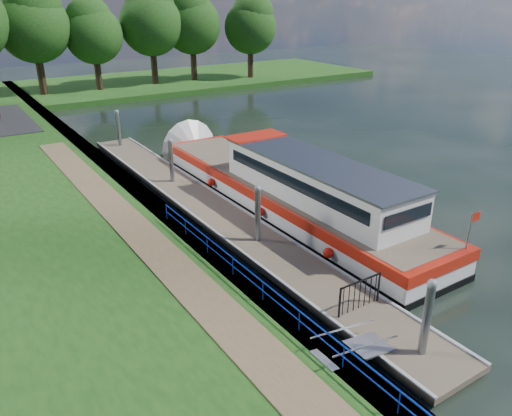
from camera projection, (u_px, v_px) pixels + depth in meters
ground at (407, 354)px, 15.58m from camera, size 160.00×160.00×0.00m
bank_edge at (147, 204)px, 25.70m from camera, size 1.10×90.00×0.78m
far_bank at (146, 83)px, 61.54m from camera, size 60.00×18.00×0.60m
footpath at (170, 263)px, 19.22m from camera, size 1.60×40.00×0.05m
blue_fence at (280, 300)px, 16.00m from camera, size 0.04×18.04×0.72m
pontoon at (210, 210)px, 25.52m from camera, size 2.50×30.00×0.56m
mooring_piles at (209, 190)px, 25.09m from camera, size 0.30×27.30×3.55m
gangway at (354, 350)px, 14.79m from camera, size 2.58×1.00×0.92m
gate_panel at (360, 290)px, 16.83m from camera, size 1.85×0.05×1.15m
barge at (279, 186)px, 26.15m from camera, size 4.36×21.15×4.78m
horizon_trees at (21, 21)px, 49.14m from camera, size 54.38×10.03×12.87m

